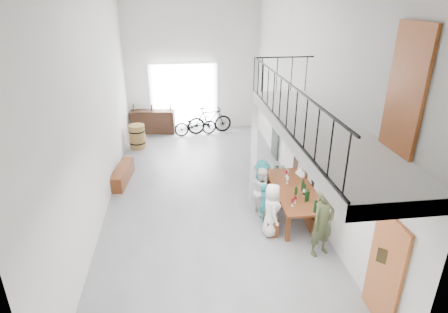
{
  "coord_description": "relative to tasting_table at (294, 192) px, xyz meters",
  "views": [
    {
      "loc": [
        -0.68,
        -9.6,
        5.42
      ],
      "look_at": [
        0.48,
        -0.5,
        1.42
      ],
      "focal_mm": 30.0,
      "sensor_mm": 36.0,
      "label": 1
    }
  ],
  "objects": [
    {
      "name": "bicycle_near",
      "position": [
        -2.2,
        6.5,
        -0.25
      ],
      "size": [
        1.82,
        0.85,
        0.92
      ],
      "primitive_type": "imported",
      "rotation": [
        0.0,
        0.0,
        1.71
      ],
      "color": "black",
      "rests_on": "ground"
    },
    {
      "name": "guest_right_c",
      "position": [
        0.5,
        0.79,
        -0.05
      ],
      "size": [
        0.56,
        0.72,
        1.31
      ],
      "primitive_type": "imported",
      "rotation": [
        0.0,
        0.0,
        -1.32
      ],
      "color": "white",
      "rests_on": "ground"
    },
    {
      "name": "tableware",
      "position": [
        0.02,
        -0.25,
        0.23
      ],
      "size": [
        0.55,
        1.65,
        0.35
      ],
      "color": "black",
      "rests_on": "tasting_table"
    },
    {
      "name": "serving_counter",
      "position": [
        -3.95,
        7.05,
        -0.23
      ],
      "size": [
        1.86,
        0.74,
        0.96
      ],
      "primitive_type": "cube",
      "rotation": [
        0.0,
        0.0,
        -0.13
      ],
      "color": "#3D2315",
      "rests_on": "ground"
    },
    {
      "name": "right_wall_decor",
      "position": [
        0.5,
        -0.47,
        1.04
      ],
      "size": [
        0.07,
        8.28,
        5.07
      ],
      "color": "#AB5628",
      "rests_on": "ground"
    },
    {
      "name": "balcony",
      "position": [
        -0.22,
        -1.73,
        2.26
      ],
      "size": [
        1.52,
        5.62,
        4.0
      ],
      "color": "silver",
      "rests_on": "ground"
    },
    {
      "name": "floor",
      "position": [
        -2.2,
        1.4,
        -0.71
      ],
      "size": [
        12.0,
        12.0,
        0.0
      ],
      "primitive_type": "plane",
      "color": "slate",
      "rests_on": "ground"
    },
    {
      "name": "potted_plant",
      "position": [
        0.25,
        2.38,
        -0.5
      ],
      "size": [
        0.4,
        0.35,
        0.41
      ],
      "primitive_type": "imported",
      "rotation": [
        0.0,
        0.0,
        0.09
      ],
      "color": "#144716",
      "rests_on": "ground"
    },
    {
      "name": "guest_right_b",
      "position": [
        0.63,
        0.16,
        -0.18
      ],
      "size": [
        0.64,
        1.02,
        1.05
      ],
      "primitive_type": "imported",
      "rotation": [
        0.0,
        0.0,
        -1.2
      ],
      "color": "black",
      "rests_on": "ground"
    },
    {
      "name": "guest_left_c",
      "position": [
        -0.79,
        0.31,
        -0.06
      ],
      "size": [
        0.59,
        0.7,
        1.3
      ],
      "primitive_type": "imported",
      "rotation": [
        0.0,
        0.0,
        1.73
      ],
      "color": "white",
      "rests_on": "ground"
    },
    {
      "name": "guest_left_a",
      "position": [
        -0.78,
        -0.73,
        -0.03
      ],
      "size": [
        0.45,
        0.68,
        1.36
      ],
      "primitive_type": "imported",
      "rotation": [
        0.0,
        0.0,
        1.54
      ],
      "color": "white",
      "rests_on": "ground"
    },
    {
      "name": "bench_inner",
      "position": [
        -0.67,
        -0.04,
        -0.5
      ],
      "size": [
        0.49,
        1.8,
        0.41
      ],
      "primitive_type": "cube",
      "rotation": [
        0.0,
        0.0,
        -0.12
      ],
      "color": "brown",
      "rests_on": "ground"
    },
    {
      "name": "host_standing",
      "position": [
        0.15,
        -1.6,
        0.11
      ],
      "size": [
        0.69,
        0.58,
        1.63
      ],
      "primitive_type": "imported",
      "rotation": [
        0.0,
        0.0,
        0.36
      ],
      "color": "#3F4828",
      "rests_on": "ground"
    },
    {
      "name": "counter_bottles",
      "position": [
        -3.95,
        7.05,
        0.39
      ],
      "size": [
        1.56,
        0.24,
        0.28
      ],
      "color": "black",
      "rests_on": "serving_counter"
    },
    {
      "name": "tasting_table",
      "position": [
        0.0,
        0.0,
        0.0
      ],
      "size": [
        1.08,
        2.53,
        0.79
      ],
      "rotation": [
        0.0,
        0.0,
        -0.02
      ],
      "color": "brown",
      "rests_on": "ground"
    },
    {
      "name": "guest_left_b",
      "position": [
        -0.83,
        -0.15,
        -0.17
      ],
      "size": [
        0.29,
        0.41,
        1.08
      ],
      "primitive_type": "imported",
      "rotation": [
        0.0,
        0.0,
        1.64
      ],
      "color": "#227273",
      "rests_on": "ground"
    },
    {
      "name": "side_bench",
      "position": [
        -4.7,
        2.6,
        -0.47
      ],
      "size": [
        0.58,
        1.7,
        0.47
      ],
      "primitive_type": "cube",
      "rotation": [
        0.0,
        0.0,
        -0.13
      ],
      "color": "brown",
      "rests_on": "ground"
    },
    {
      "name": "gateway_portal",
      "position": [
        -2.6,
        7.34,
        0.69
      ],
      "size": [
        2.8,
        0.08,
        2.8
      ],
      "primitive_type": "cube",
      "color": "white",
      "rests_on": "ground"
    },
    {
      "name": "bench_wall",
      "position": [
        0.37,
        -0.04,
        -0.5
      ],
      "size": [
        0.36,
        1.84,
        0.42
      ],
      "primitive_type": "cube",
      "rotation": [
        0.0,
        0.0,
        -0.07
      ],
      "color": "brown",
      "rests_on": "ground"
    },
    {
      "name": "room_walls",
      "position": [
        -2.2,
        1.4,
        2.85
      ],
      "size": [
        12.0,
        12.0,
        12.0
      ],
      "color": "white",
      "rests_on": "ground"
    },
    {
      "name": "oak_barrel",
      "position": [
        -4.47,
        5.38,
        -0.25
      ],
      "size": [
        0.62,
        0.62,
        0.91
      ],
      "color": "olive",
      "rests_on": "ground"
    },
    {
      "name": "guest_left_d",
      "position": [
        -0.68,
        0.84,
        -0.08
      ],
      "size": [
        0.64,
        0.9,
        1.25
      ],
      "primitive_type": "imported",
      "rotation": [
        0.0,
        0.0,
        1.81
      ],
      "color": "#227273",
      "rests_on": "ground"
    },
    {
      "name": "bicycle_far",
      "position": [
        -1.59,
        6.68,
        -0.14
      ],
      "size": [
        1.94,
        0.82,
        1.13
      ],
      "primitive_type": "imported",
      "rotation": [
        0.0,
        0.0,
        1.73
      ],
      "color": "black",
      "rests_on": "ground"
    },
    {
      "name": "guest_right_a",
      "position": [
        0.58,
        -0.5,
        -0.18
      ],
      "size": [
        0.27,
        0.62,
        1.04
      ],
      "primitive_type": "imported",
      "rotation": [
        0.0,
        0.0,
        -1.54
      ],
      "color": "red",
      "rests_on": "ground"
    }
  ]
}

